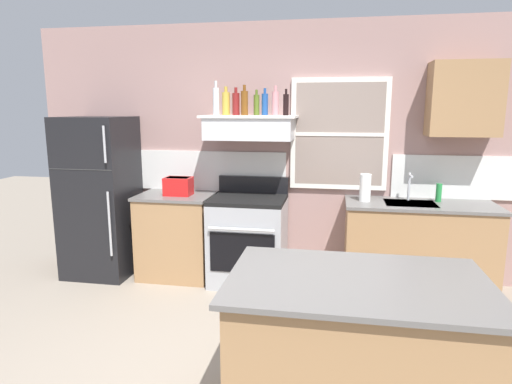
# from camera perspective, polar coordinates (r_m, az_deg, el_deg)

# --- Properties ---
(back_wall) EXTENTS (5.40, 0.11, 2.70)m
(back_wall) POSITION_cam_1_polar(r_m,az_deg,el_deg) (4.74, 3.18, 5.26)
(back_wall) COLOR gray
(back_wall) RESTS_ON ground_plane
(refrigerator) EXTENTS (0.70, 0.72, 1.73)m
(refrigerator) POSITION_cam_1_polar(r_m,az_deg,el_deg) (5.07, -19.69, -0.59)
(refrigerator) COLOR black
(refrigerator) RESTS_ON ground_plane
(counter_left_of_stove) EXTENTS (0.79, 0.63, 0.91)m
(counter_left_of_stove) POSITION_cam_1_polar(r_m,az_deg,el_deg) (4.86, -10.25, -5.55)
(counter_left_of_stove) COLOR #9E754C
(counter_left_of_stove) RESTS_ON ground_plane
(toaster) EXTENTS (0.30, 0.20, 0.19)m
(toaster) POSITION_cam_1_polar(r_m,az_deg,el_deg) (4.69, -10.11, 0.79)
(toaster) COLOR red
(toaster) RESTS_ON counter_left_of_stove
(stove_range) EXTENTS (0.76, 0.69, 1.09)m
(stove_range) POSITION_cam_1_polar(r_m,az_deg,el_deg) (4.61, -0.99, -6.17)
(stove_range) COLOR #9EA0A5
(stove_range) RESTS_ON ground_plane
(range_hood_shelf) EXTENTS (0.96, 0.52, 0.24)m
(range_hood_shelf) POSITION_cam_1_polar(r_m,az_deg,el_deg) (4.50, -0.80, 8.44)
(range_hood_shelf) COLOR silver
(bottle_clear_tall) EXTENTS (0.06, 0.06, 0.34)m
(bottle_clear_tall) POSITION_cam_1_polar(r_m,az_deg,el_deg) (4.57, -5.23, 11.77)
(bottle_clear_tall) COLOR silver
(bottle_clear_tall) RESTS_ON range_hood_shelf
(bottle_champagne_gold_foil) EXTENTS (0.08, 0.08, 0.29)m
(bottle_champagne_gold_foil) POSITION_cam_1_polar(r_m,az_deg,el_deg) (4.57, -3.93, 11.49)
(bottle_champagne_gold_foil) COLOR #B29333
(bottle_champagne_gold_foil) RESTS_ON range_hood_shelf
(bottle_red_label_wine) EXTENTS (0.07, 0.07, 0.28)m
(bottle_red_label_wine) POSITION_cam_1_polar(r_m,az_deg,el_deg) (4.54, -2.63, 11.45)
(bottle_red_label_wine) COLOR maroon
(bottle_red_label_wine) RESTS_ON range_hood_shelf
(bottle_amber_wine) EXTENTS (0.07, 0.07, 0.30)m
(bottle_amber_wine) POSITION_cam_1_polar(r_m,az_deg,el_deg) (4.50, -1.51, 11.60)
(bottle_amber_wine) COLOR brown
(bottle_amber_wine) RESTS_ON range_hood_shelf
(bottle_olive_oil_square) EXTENTS (0.06, 0.06, 0.26)m
(bottle_olive_oil_square) POSITION_cam_1_polar(r_m,az_deg,el_deg) (4.54, 0.07, 11.35)
(bottle_olive_oil_square) COLOR #4C601E
(bottle_olive_oil_square) RESTS_ON range_hood_shelf
(bottle_blue_liqueur) EXTENTS (0.07, 0.07, 0.27)m
(bottle_blue_liqueur) POSITION_cam_1_polar(r_m,az_deg,el_deg) (4.53, 1.17, 11.42)
(bottle_blue_liqueur) COLOR #1E478C
(bottle_blue_liqueur) RESTS_ON range_hood_shelf
(bottle_rose_pink) EXTENTS (0.07, 0.07, 0.29)m
(bottle_rose_pink) POSITION_cam_1_polar(r_m,az_deg,el_deg) (4.45, 2.55, 11.54)
(bottle_rose_pink) COLOR #C67F84
(bottle_rose_pink) RESTS_ON range_hood_shelf
(bottle_balsamic_dark) EXTENTS (0.06, 0.06, 0.26)m
(bottle_balsamic_dark) POSITION_cam_1_polar(r_m,az_deg,el_deg) (4.43, 3.93, 11.35)
(bottle_balsamic_dark) COLOR black
(bottle_balsamic_dark) RESTS_ON range_hood_shelf
(counter_right_with_sink) EXTENTS (1.43, 0.63, 0.91)m
(counter_right_with_sink) POSITION_cam_1_polar(r_m,az_deg,el_deg) (4.64, 20.33, -6.84)
(counter_right_with_sink) COLOR #9E754C
(counter_right_with_sink) RESTS_ON ground_plane
(sink_faucet) EXTENTS (0.03, 0.17, 0.28)m
(sink_faucet) POSITION_cam_1_polar(r_m,az_deg,el_deg) (4.57, 19.41, 1.07)
(sink_faucet) COLOR silver
(sink_faucet) RESTS_ON counter_right_with_sink
(paper_towel_roll) EXTENTS (0.11, 0.11, 0.27)m
(paper_towel_roll) POSITION_cam_1_polar(r_m,az_deg,el_deg) (4.44, 14.07, 0.55)
(paper_towel_roll) COLOR white
(paper_towel_roll) RESTS_ON counter_right_with_sink
(dish_soap_bottle) EXTENTS (0.06, 0.06, 0.18)m
(dish_soap_bottle) POSITION_cam_1_polar(r_m,az_deg,el_deg) (4.64, 22.74, -0.08)
(dish_soap_bottle) COLOR #268C3F
(dish_soap_bottle) RESTS_ON counter_right_with_sink
(kitchen_island) EXTENTS (1.40, 0.90, 0.91)m
(kitchen_island) POSITION_cam_1_polar(r_m,az_deg,el_deg) (2.65, 12.72, -20.12)
(kitchen_island) COLOR #9E754C
(kitchen_island) RESTS_ON ground_plane
(upper_cabinet_right) EXTENTS (0.64, 0.32, 0.70)m
(upper_cabinet_right) POSITION_cam_1_polar(r_m,az_deg,el_deg) (4.65, 25.54, 10.89)
(upper_cabinet_right) COLOR #9E754C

